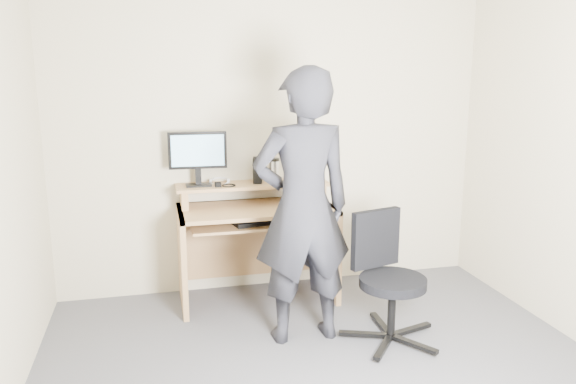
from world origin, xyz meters
name	(u,v)px	position (x,y,z in m)	size (l,w,h in m)	color
back_wall	(273,137)	(0.00, 1.75, 1.25)	(3.50, 0.02, 2.50)	beige
desk	(255,230)	(-0.20, 1.53, 0.55)	(1.20, 0.60, 0.91)	tan
monitor	(198,154)	(-0.62, 1.59, 1.16)	(0.44, 0.12, 0.42)	black
external_drive	(258,170)	(-0.16, 1.61, 1.01)	(0.07, 0.13, 0.20)	black
travel_mug	(274,172)	(-0.03, 1.57, 1.00)	(0.08, 0.08, 0.18)	#BBBBC0
smartphone	(283,183)	(0.03, 1.54, 0.92)	(0.07, 0.13, 0.01)	black
charger	(218,185)	(-0.48, 1.53, 0.93)	(0.04, 0.04, 0.04)	black
headphones	(219,182)	(-0.45, 1.68, 0.92)	(0.16, 0.16, 0.02)	silver
keyboard	(263,221)	(-0.17, 1.36, 0.67)	(0.46, 0.18, 0.03)	black
mouse	(310,205)	(0.20, 1.35, 0.77)	(0.10, 0.06, 0.04)	black
office_chair	(387,273)	(0.52, 0.61, 0.46)	(0.67, 0.65, 0.84)	black
person	(303,208)	(-0.02, 0.74, 0.91)	(0.66, 0.44, 1.82)	black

